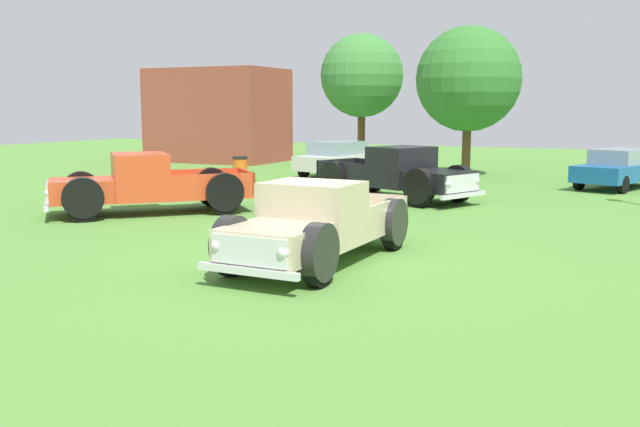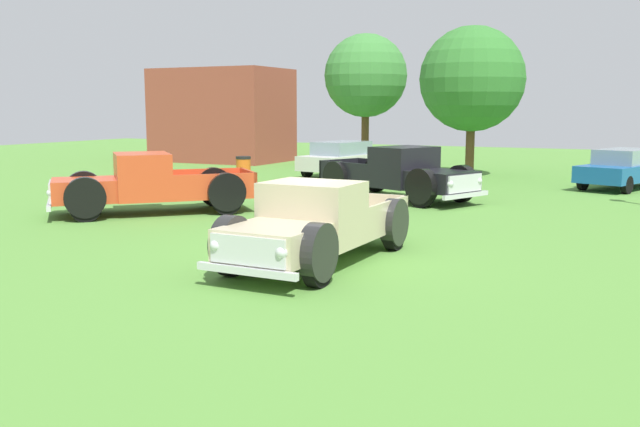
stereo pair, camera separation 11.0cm
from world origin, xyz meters
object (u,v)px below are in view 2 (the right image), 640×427
(sedan_distant_b, at_px, (343,158))
(oak_tree_west, at_px, (366,76))
(pickup_truck_behind_right, at_px, (405,175))
(oak_tree_east, at_px, (472,79))
(sedan_distant_a, at_px, (623,168))
(pickup_truck_behind_left, at_px, (140,185))
(trash_can, at_px, (243,168))
(pickup_truck_foreground, at_px, (311,226))

(sedan_distant_b, distance_m, oak_tree_west, 5.88)
(sedan_distant_b, bearing_deg, pickup_truck_behind_right, -51.82)
(oak_tree_east, bearing_deg, sedan_distant_a, -19.25)
(sedan_distant_a, relative_size, oak_tree_west, 0.71)
(pickup_truck_behind_left, xyz_separation_m, pickup_truck_behind_right, (5.42, 5.83, 0.01))
(pickup_truck_behind_left, height_order, trash_can, pickup_truck_behind_left)
(pickup_truck_behind_right, bearing_deg, pickup_truck_foreground, -80.99)
(pickup_truck_behind_right, distance_m, oak_tree_west, 12.83)
(pickup_truck_behind_left, bearing_deg, pickup_truck_behind_right, 47.07)
(sedan_distant_a, height_order, oak_tree_west, oak_tree_west)
(sedan_distant_b, bearing_deg, oak_tree_east, 24.36)
(trash_can, distance_m, oak_tree_east, 10.01)
(sedan_distant_b, xyz_separation_m, oak_tree_east, (4.79, 2.17, 3.23))
(pickup_truck_behind_right, distance_m, trash_can, 8.21)
(pickup_truck_foreground, xyz_separation_m, pickup_truck_behind_left, (-6.91, 3.56, 0.06))
(pickup_truck_foreground, bearing_deg, sedan_distant_a, 74.51)
(sedan_distant_b, xyz_separation_m, trash_can, (-2.75, -3.40, -0.28))
(pickup_truck_foreground, xyz_separation_m, pickup_truck_behind_right, (-1.49, 9.39, 0.07))
(pickup_truck_foreground, xyz_separation_m, oak_tree_west, (-7.33, 20.25, 3.61))
(pickup_truck_behind_left, xyz_separation_m, trash_can, (-2.26, 8.70, -0.30))
(trash_can, xyz_separation_m, oak_tree_west, (1.84, 7.99, 3.85))
(pickup_truck_foreground, xyz_separation_m, oak_tree_east, (-1.63, 17.84, 3.27))
(pickup_truck_behind_left, bearing_deg, oak_tree_west, 91.41)
(pickup_truck_foreground, height_order, pickup_truck_behind_right, pickup_truck_behind_right)
(sedan_distant_b, height_order, oak_tree_east, oak_tree_east)
(pickup_truck_behind_left, xyz_separation_m, sedan_distant_b, (0.49, 12.10, -0.02))
(sedan_distant_b, relative_size, oak_tree_west, 0.73)
(sedan_distant_b, distance_m, trash_can, 4.38)
(sedan_distant_a, bearing_deg, oak_tree_west, 158.91)
(sedan_distant_a, height_order, sedan_distant_b, sedan_distant_b)
(sedan_distant_a, bearing_deg, oak_tree_east, 160.75)
(pickup_truck_foreground, relative_size, sedan_distant_b, 1.09)
(pickup_truck_behind_right, xyz_separation_m, oak_tree_west, (-5.84, 10.86, 3.54))
(sedan_distant_a, relative_size, sedan_distant_b, 0.98)
(oak_tree_east, distance_m, oak_tree_west, 6.20)
(oak_tree_east, bearing_deg, oak_tree_west, 157.03)
(pickup_truck_behind_left, distance_m, sedan_distant_b, 12.11)
(sedan_distant_a, bearing_deg, sedan_distant_b, -179.58)
(pickup_truck_foreground, xyz_separation_m, sedan_distant_b, (-6.42, 15.66, 0.04))
(sedan_distant_a, xyz_separation_m, oak_tree_west, (-11.69, 4.51, 3.59))
(pickup_truck_behind_left, distance_m, oak_tree_west, 17.07)
(sedan_distant_a, bearing_deg, pickup_truck_behind_right, -132.66)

